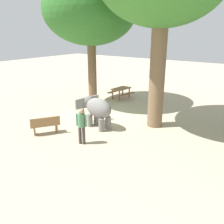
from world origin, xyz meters
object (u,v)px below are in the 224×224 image
object	(u,v)px
elephant	(96,108)
shade_tree_main	(91,10)
person_handler	(81,124)
picnic_table_near	(121,91)
wooden_bench	(45,125)

from	to	relation	value
elephant	shade_tree_main	bearing A→B (deg)	-37.33
person_handler	picnic_table_near	size ratio (longest dim) A/B	1.00
shade_tree_main	wooden_bench	distance (m)	7.92
shade_tree_main	picnic_table_near	xyz separation A→B (m)	(-2.21, 0.87, -5.43)
person_handler	wooden_bench	size ratio (longest dim) A/B	1.16
person_handler	picnic_table_near	xyz separation A→B (m)	(-7.41, -2.88, -0.36)
shade_tree_main	wooden_bench	size ratio (longest dim) A/B	5.92
elephant	shade_tree_main	xyz separation A→B (m)	(-3.22, -2.92, 5.02)
elephant	shade_tree_main	world-z (taller)	shade_tree_main
elephant	wooden_bench	bearing A→B (deg)	68.86
picnic_table_near	person_handler	bearing A→B (deg)	-154.05
person_handler	shade_tree_main	size ratio (longest dim) A/B	0.20
wooden_bench	picnic_table_near	world-z (taller)	wooden_bench
wooden_bench	picnic_table_near	bearing A→B (deg)	38.01
person_handler	shade_tree_main	bearing A→B (deg)	18.72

